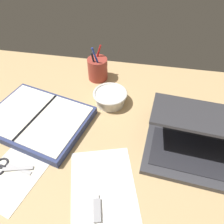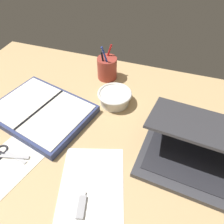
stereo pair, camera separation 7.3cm
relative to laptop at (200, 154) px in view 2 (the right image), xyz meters
The scene contains 9 objects.
desk_top 32.91cm from the laptop, behind, with size 140.00×100.00×2.00cm, color tan.
laptop is the anchor object (origin of this frame).
bowl 36.83cm from the laptop, 150.54° to the left, with size 13.32×13.32×5.20cm.
pen_cup 52.44cm from the laptop, 140.87° to the left, with size 8.53×8.53×16.47cm.
planner 56.22cm from the laptop, behind, with size 39.91×33.69×3.37cm.
scissors 60.93cm from the laptop, 164.45° to the right, with size 12.27×6.32×0.80cm.
paper_sheet_front 33.26cm from the laptop, 146.30° to the right, with size 18.03×27.55×0.16cm, color white.
paper_sheet_beside_planner 57.29cm from the laptop, 162.47° to the right, with size 15.33×22.27×0.16cm, color silver.
usb_drive 36.86cm from the laptop, 139.91° to the right, with size 3.42×7.37×1.00cm.
Camera 2 is at (19.18, -40.35, 61.16)cm, focal length 35.00 mm.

